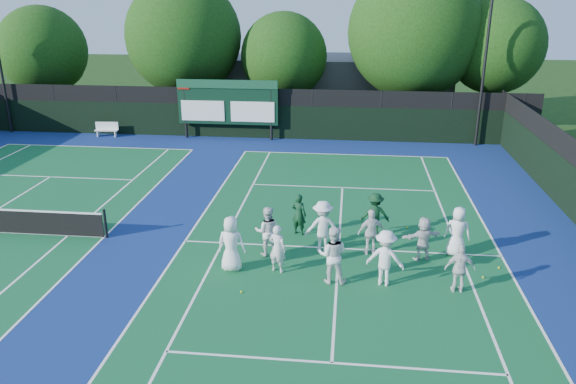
# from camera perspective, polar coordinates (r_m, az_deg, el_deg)

# --- Properties ---
(ground) EXTENTS (120.00, 120.00, 0.00)m
(ground) POSITION_cam_1_polar(r_m,az_deg,el_deg) (18.78, 5.09, -7.07)
(ground) COLOR #15330E
(ground) RESTS_ON ground
(court_apron) EXTENTS (34.00, 32.00, 0.01)m
(court_apron) POSITION_cam_1_polar(r_m,az_deg,el_deg) (20.63, -11.78, -4.85)
(court_apron) COLOR navy
(court_apron) RESTS_ON ground
(near_court) EXTENTS (11.05, 23.85, 0.01)m
(near_court) POSITION_cam_1_polar(r_m,az_deg,el_deg) (19.68, 5.18, -5.73)
(near_court) COLOR #12592E
(near_court) RESTS_ON ground
(back_fence) EXTENTS (34.00, 0.08, 3.00)m
(back_fence) POSITION_cam_1_polar(r_m,az_deg,el_deg) (34.09, -4.30, 7.75)
(back_fence) COLOR black
(back_fence) RESTS_ON ground
(scoreboard) EXTENTS (6.00, 0.21, 3.55)m
(scoreboard) POSITION_cam_1_polar(r_m,az_deg,el_deg) (33.73, -6.18, 9.01)
(scoreboard) COLOR black
(scoreboard) RESTS_ON ground
(clubhouse) EXTENTS (18.00, 6.00, 4.00)m
(clubhouse) POSITION_cam_1_polar(r_m,az_deg,el_deg) (41.33, 3.28, 10.81)
(clubhouse) COLOR #5A5B5F
(clubhouse) RESTS_ON ground
(light_pole_right) EXTENTS (1.20, 0.30, 10.12)m
(light_pole_right) POSITION_cam_1_polar(r_m,az_deg,el_deg) (33.34, 19.69, 15.01)
(light_pole_right) COLOR black
(light_pole_right) RESTS_ON ground
(bench) EXTENTS (1.42, 0.48, 0.88)m
(bench) POSITION_cam_1_polar(r_m,az_deg,el_deg) (36.24, -17.93, 6.14)
(bench) COLOR white
(bench) RESTS_ON ground
(tree_a) EXTENTS (5.81, 5.81, 7.58)m
(tree_a) POSITION_cam_1_polar(r_m,az_deg,el_deg) (41.83, -23.41, 12.87)
(tree_a) COLOR black
(tree_a) RESTS_ON ground
(tree_b) EXTENTS (7.41, 7.41, 9.34)m
(tree_b) POSITION_cam_1_polar(r_m,az_deg,el_deg) (37.98, -10.28, 14.97)
(tree_b) COLOR black
(tree_b) RESTS_ON ground
(tree_c) EXTENTS (5.49, 5.49, 7.26)m
(tree_c) POSITION_cam_1_polar(r_m,az_deg,el_deg) (36.80, -0.16, 13.45)
(tree_c) COLOR black
(tree_c) RESTS_ON ground
(tree_d) EXTENTS (8.16, 8.16, 10.12)m
(tree_d) POSITION_cam_1_polar(r_m,az_deg,el_deg) (36.64, 12.95, 15.24)
(tree_d) COLOR black
(tree_d) RESTS_ON ground
(tree_e) EXTENTS (5.83, 5.83, 8.19)m
(tree_e) POSITION_cam_1_polar(r_m,az_deg,el_deg) (37.55, 20.56, 13.52)
(tree_e) COLOR black
(tree_e) RESTS_ON ground
(tennis_ball_0) EXTENTS (0.07, 0.07, 0.07)m
(tennis_ball_0) POSITION_cam_1_polar(r_m,az_deg,el_deg) (16.97, -4.76, -10.08)
(tennis_ball_0) COLOR #CCD719
(tennis_ball_0) RESTS_ON ground
(tennis_ball_1) EXTENTS (0.07, 0.07, 0.07)m
(tennis_ball_1) POSITION_cam_1_polar(r_m,az_deg,el_deg) (21.66, 12.01, -3.55)
(tennis_ball_1) COLOR #CCD719
(tennis_ball_1) RESTS_ON ground
(tennis_ball_2) EXTENTS (0.07, 0.07, 0.07)m
(tennis_ball_2) POSITION_cam_1_polar(r_m,az_deg,el_deg) (19.49, 20.64, -7.20)
(tennis_ball_2) COLOR #CCD719
(tennis_ball_2) RESTS_ON ground
(tennis_ball_5) EXTENTS (0.07, 0.07, 0.07)m
(tennis_ball_5) POSITION_cam_1_polar(r_m,az_deg,el_deg) (18.72, 19.21, -8.18)
(tennis_ball_5) COLOR #CCD719
(tennis_ball_5) RESTS_ON ground
(player_front_0) EXTENTS (0.93, 0.64, 1.82)m
(player_front_0) POSITION_cam_1_polar(r_m,az_deg,el_deg) (17.91, -5.79, -5.25)
(player_front_0) COLOR white
(player_front_0) RESTS_ON ground
(player_front_1) EXTENTS (0.68, 0.57, 1.60)m
(player_front_1) POSITION_cam_1_polar(r_m,az_deg,el_deg) (17.76, -1.08, -5.77)
(player_front_1) COLOR silver
(player_front_1) RESTS_ON ground
(player_front_2) EXTENTS (0.92, 0.73, 1.84)m
(player_front_2) POSITION_cam_1_polar(r_m,az_deg,el_deg) (17.15, 4.55, -6.38)
(player_front_2) COLOR white
(player_front_2) RESTS_ON ground
(player_front_3) EXTENTS (1.27, 0.90, 1.77)m
(player_front_3) POSITION_cam_1_polar(r_m,az_deg,el_deg) (17.23, 9.85, -6.62)
(player_front_3) COLOR white
(player_front_3) RESTS_ON ground
(player_front_4) EXTENTS (0.90, 0.40, 1.52)m
(player_front_4) POSITION_cam_1_polar(r_m,az_deg,el_deg) (17.39, 17.07, -7.45)
(player_front_4) COLOR silver
(player_front_4) RESTS_ON ground
(player_back_0) EXTENTS (0.92, 0.76, 1.72)m
(player_back_0) POSITION_cam_1_polar(r_m,az_deg,el_deg) (18.85, -2.12, -3.99)
(player_back_0) COLOR silver
(player_back_0) RESTS_ON ground
(player_back_1) EXTENTS (1.30, 0.89, 1.85)m
(player_back_1) POSITION_cam_1_polar(r_m,az_deg,el_deg) (19.03, 3.54, -3.56)
(player_back_1) COLOR white
(player_back_1) RESTS_ON ground
(player_back_2) EXTENTS (1.02, 0.66, 1.61)m
(player_back_2) POSITION_cam_1_polar(r_m,az_deg,el_deg) (19.11, 8.45, -4.06)
(player_back_2) COLOR silver
(player_back_2) RESTS_ON ground
(player_back_3) EXTENTS (1.47, 0.93, 1.51)m
(player_back_3) POSITION_cam_1_polar(r_m,az_deg,el_deg) (19.07, 13.57, -4.63)
(player_back_3) COLOR silver
(player_back_3) RESTS_ON ground
(player_back_4) EXTENTS (0.93, 0.70, 1.73)m
(player_back_4) POSITION_cam_1_polar(r_m,az_deg,el_deg) (19.63, 16.84, -3.87)
(player_back_4) COLOR white
(player_back_4) RESTS_ON ground
(coach_left) EXTENTS (0.67, 0.56, 1.56)m
(coach_left) POSITION_cam_1_polar(r_m,az_deg,el_deg) (20.43, 1.12, -2.29)
(coach_left) COLOR #0E341D
(coach_left) RESTS_ON ground
(coach_right) EXTENTS (1.12, 0.73, 1.64)m
(coach_right) POSITION_cam_1_polar(r_m,az_deg,el_deg) (20.55, 8.82, -2.28)
(coach_right) COLOR #0E341A
(coach_right) RESTS_ON ground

